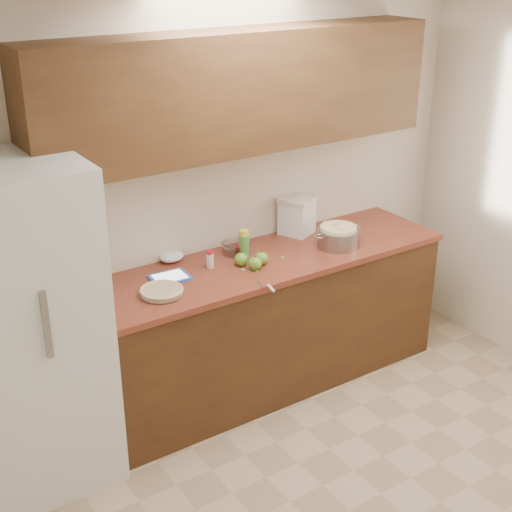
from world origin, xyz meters
TOP-DOWN VIEW (x-y plane):
  - room_shell at (0.00, 0.00)m, footprint 3.60×3.60m
  - counter_run at (0.00, 1.48)m, footprint 2.64×0.68m
  - upper_cabinets at (0.00, 1.63)m, footprint 2.60×0.34m
  - fridge at (-1.44, 1.44)m, footprint 0.70×0.70m
  - pie at (-0.69, 1.38)m, footprint 0.26×0.26m
  - colander at (0.59, 1.38)m, footprint 0.37×0.27m
  - flour_canister at (0.50, 1.71)m, footprint 0.28×0.28m
  - tablet at (-0.56, 1.54)m, footprint 0.24×0.19m
  - paring_knife at (-0.14, 1.11)m, footprint 0.05×0.18m
  - lemon_bottle at (-0.02, 1.56)m, footprint 0.07×0.07m
  - cinnamon_shaker at (-0.28, 1.55)m, footprint 0.04×0.04m
  - vanilla_bottle at (-0.06, 1.57)m, footprint 0.03×0.03m
  - mixing_bowl at (-0.03, 1.65)m, footprint 0.19×0.19m
  - paper_towel at (-0.43, 1.76)m, footprint 0.18×0.16m
  - apple_left at (-0.10, 1.47)m, footprint 0.08×0.08m
  - apple_center at (0.01, 1.41)m, footprint 0.08×0.08m
  - apple_front at (-0.07, 1.37)m, footprint 0.08×0.08m
  - peel_a at (-0.13, 1.40)m, footprint 0.02×0.04m
  - peel_b at (0.18, 1.42)m, footprint 0.02×0.03m
  - peel_c at (-0.07, 1.36)m, footprint 0.03×0.05m

SIDE VIEW (x-z plane):
  - counter_run at x=0.00m, z-range 0.00..0.92m
  - fridge at x=-1.44m, z-range 0.00..1.80m
  - peel_a at x=-0.13m, z-range 0.92..0.92m
  - peel_b at x=0.18m, z-range 0.92..0.92m
  - peel_c at x=-0.07m, z-range 0.92..0.92m
  - paring_knife at x=-0.14m, z-range 0.92..0.94m
  - tablet at x=-0.56m, z-range 0.92..0.94m
  - pie at x=-0.69m, z-range 0.92..0.96m
  - paper_towel at x=-0.43m, z-range 0.92..0.98m
  - mixing_bowl at x=-0.03m, z-range 0.92..1.00m
  - apple_center at x=0.01m, z-range 0.91..1.01m
  - apple_front at x=-0.07m, z-range 0.91..1.01m
  - apple_left at x=-0.10m, z-range 0.91..1.01m
  - vanilla_bottle at x=-0.06m, z-range 0.92..1.01m
  - cinnamon_shaker at x=-0.28m, z-range 0.92..1.03m
  - colander at x=0.59m, z-range 0.92..1.05m
  - lemon_bottle at x=-0.02m, z-range 0.92..1.10m
  - flour_canister at x=0.50m, z-range 0.92..1.18m
  - room_shell at x=0.00m, z-range -0.50..3.10m
  - upper_cabinets at x=0.00m, z-range 1.60..2.30m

